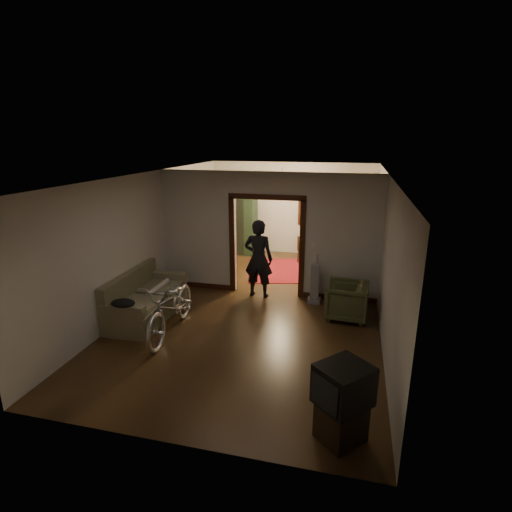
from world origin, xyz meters
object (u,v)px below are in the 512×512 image
(sofa, at_px, (147,295))
(desk, at_px, (320,248))
(bicycle, at_px, (171,306))
(person, at_px, (258,259))
(armchair, at_px, (346,301))
(locker, at_px, (242,226))

(sofa, height_order, desk, sofa)
(sofa, height_order, bicycle, bicycle)
(person, xyz_separation_m, desk, (1.10, 3.09, -0.50))
(armchair, height_order, desk, desk)
(sofa, distance_m, locker, 4.97)
(sofa, height_order, person, person)
(sofa, height_order, locker, locker)
(person, bearing_deg, sofa, 42.64)
(sofa, xyz_separation_m, desk, (3.03, 4.70, -0.07))
(bicycle, distance_m, armchair, 3.43)
(armchair, bearing_deg, person, -105.69)
(sofa, distance_m, bicycle, 0.96)
(sofa, relative_size, desk, 1.89)
(desk, bearing_deg, bicycle, -102.60)
(person, distance_m, desk, 3.32)
(sofa, relative_size, person, 1.13)
(armchair, height_order, person, person)
(person, relative_size, locker, 1.02)
(sofa, relative_size, bicycle, 0.98)
(locker, distance_m, desk, 2.49)
(bicycle, relative_size, armchair, 2.51)
(bicycle, bearing_deg, desk, 63.00)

